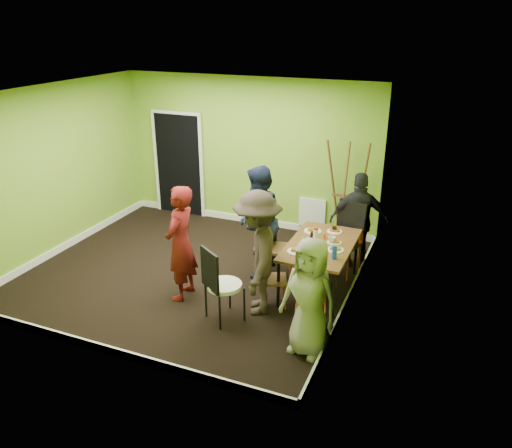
{
  "coord_description": "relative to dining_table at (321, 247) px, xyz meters",
  "views": [
    {
      "loc": [
        3.62,
        -6.13,
        3.77
      ],
      "look_at": [
        1.09,
        0.0,
        1.0
      ],
      "focal_mm": 35.0,
      "sensor_mm": 36.0,
      "label": 1
    }
  ],
  "objects": [
    {
      "name": "ground",
      "position": [
        -2.0,
        -0.23,
        -0.7
      ],
      "size": [
        5.0,
        5.0,
        0.0
      ],
      "primitive_type": "plane",
      "color": "black",
      "rests_on": "ground"
    },
    {
      "name": "room_walls",
      "position": [
        -2.02,
        -0.18,
        0.29
      ],
      "size": [
        5.04,
        4.54,
        2.82
      ],
      "color": "#7EAC2C",
      "rests_on": "ground"
    },
    {
      "name": "dining_table",
      "position": [
        0.0,
        0.0,
        0.0
      ],
      "size": [
        0.9,
        1.5,
        0.75
      ],
      "color": "black",
      "rests_on": "ground"
    },
    {
      "name": "chair_left_far",
      "position": [
        -0.75,
        0.11,
        -0.1
      ],
      "size": [
        0.52,
        0.51,
        1.06
      ],
      "rotation": [
        0.0,
        0.0,
        -1.37
      ],
      "color": "#D95514",
      "rests_on": "ground"
    },
    {
      "name": "chair_left_near",
      "position": [
        -0.54,
        -0.67,
        -0.22
      ],
      "size": [
        0.47,
        0.46,
        0.85
      ],
      "rotation": [
        0.0,
        0.0,
        -1.15
      ],
      "color": "#D95514",
      "rests_on": "ground"
    },
    {
      "name": "chair_back_end",
      "position": [
        0.25,
        0.85,
        0.1
      ],
      "size": [
        0.59,
        0.65,
        1.13
      ],
      "rotation": [
        0.0,
        0.0,
        2.86
      ],
      "color": "#D95514",
      "rests_on": "ground"
    },
    {
      "name": "chair_front_end",
      "position": [
        0.22,
        -1.21,
        -0.19
      ],
      "size": [
        0.45,
        0.45,
        0.9
      ],
      "rotation": [
        0.0,
        0.0,
        0.26
      ],
      "color": "#D95514",
      "rests_on": "ground"
    },
    {
      "name": "chair_bentwood",
      "position": [
        -0.99,
        -1.29,
        -0.11
      ],
      "size": [
        0.57,
        0.58,
        1.07
      ],
      "rotation": [
        0.0,
        0.0,
        -0.59
      ],
      "color": "black",
      "rests_on": "ground"
    },
    {
      "name": "easel",
      "position": [
        -0.05,
        1.78,
        0.23
      ],
      "size": [
        0.75,
        0.71,
        1.88
      ],
      "color": "brown",
      "rests_on": "ground"
    },
    {
      "name": "plate_near_left",
      "position": [
        -0.23,
        0.38,
        0.06
      ],
      "size": [
        0.26,
        0.26,
        0.01
      ],
      "primitive_type": "cylinder",
      "color": "white",
      "rests_on": "dining_table"
    },
    {
      "name": "plate_near_right",
      "position": [
        -0.24,
        -0.39,
        0.06
      ],
      "size": [
        0.26,
        0.26,
        0.01
      ],
      "primitive_type": "cylinder",
      "color": "white",
      "rests_on": "dining_table"
    },
    {
      "name": "plate_far_back",
      "position": [
        0.08,
        0.5,
        0.06
      ],
      "size": [
        0.23,
        0.23,
        0.01
      ],
      "primitive_type": "cylinder",
      "color": "white",
      "rests_on": "dining_table"
    },
    {
      "name": "plate_far_front",
      "position": [
        -0.05,
        -0.61,
        0.06
      ],
      "size": [
        0.26,
        0.26,
        0.01
      ],
      "primitive_type": "cylinder",
      "color": "white",
      "rests_on": "dining_table"
    },
    {
      "name": "plate_wall_back",
      "position": [
        0.17,
        0.1,
        0.06
      ],
      "size": [
        0.21,
        0.21,
        0.01
      ],
      "primitive_type": "cylinder",
      "color": "white",
      "rests_on": "dining_table"
    },
    {
      "name": "plate_wall_front",
      "position": [
        0.24,
        -0.13,
        0.06
      ],
      "size": [
        0.24,
        0.24,
        0.01
      ],
      "primitive_type": "cylinder",
      "color": "white",
      "rests_on": "dining_table"
    },
    {
      "name": "thermos",
      "position": [
        -0.07,
        -0.04,
        0.17
      ],
      "size": [
        0.07,
        0.07,
        0.23
      ],
      "primitive_type": "cylinder",
      "color": "white",
      "rests_on": "dining_table"
    },
    {
      "name": "blue_bottle",
      "position": [
        0.29,
        -0.39,
        0.15
      ],
      "size": [
        0.07,
        0.07,
        0.19
      ],
      "primitive_type": "cylinder",
      "color": "#1746AE",
      "rests_on": "dining_table"
    },
    {
      "name": "orange_bottle",
      "position": [
        -0.0,
        0.2,
        0.1
      ],
      "size": [
        0.03,
        0.03,
        0.08
      ],
      "primitive_type": "cylinder",
      "color": "#D95514",
      "rests_on": "dining_table"
    },
    {
      "name": "glass_mid",
      "position": [
        -0.17,
        0.14,
        0.1
      ],
      "size": [
        0.07,
        0.07,
        0.1
      ],
      "primitive_type": "cylinder",
      "color": "black",
      "rests_on": "dining_table"
    },
    {
      "name": "glass_back",
      "position": [
        0.07,
        0.49,
        0.1
      ],
      "size": [
        0.07,
        0.07,
        0.09
      ],
      "primitive_type": "cylinder",
      "color": "black",
      "rests_on": "dining_table"
    },
    {
      "name": "glass_front",
      "position": [
        0.04,
        -0.41,
        0.1
      ],
      "size": [
        0.06,
        0.06,
        0.09
      ],
      "primitive_type": "cylinder",
      "color": "black",
      "rests_on": "dining_table"
    },
    {
      "name": "cup_a",
      "position": [
        -0.18,
        -0.11,
        0.1
      ],
      "size": [
        0.12,
        0.12,
        0.1
      ],
      "primitive_type": "imported",
      "color": "white",
      "rests_on": "dining_table"
    },
    {
      "name": "cup_b",
      "position": [
        0.14,
        0.09,
        0.1
      ],
      "size": [
        0.1,
        0.1,
        0.1
      ],
      "primitive_type": "imported",
      "color": "white",
      "rests_on": "dining_table"
    },
    {
      "name": "person_standing",
      "position": [
        -1.76,
        -0.93,
        0.14
      ],
      "size": [
        0.44,
        0.64,
        1.68
      ],
      "primitive_type": "imported",
      "rotation": [
        0.0,
        0.0,
        -1.51
      ],
      "color": "#5F1110",
      "rests_on": "ground"
    },
    {
      "name": "person_left_far",
      "position": [
        -1.04,
        0.15,
        0.17
      ],
      "size": [
        0.74,
        0.91,
        1.74
      ],
      "primitive_type": "imported",
      "rotation": [
        0.0,
        0.0,
        -1.46
      ],
      "color": "#161D37",
      "rests_on": "ground"
    },
    {
      "name": "person_left_near",
      "position": [
        -0.63,
        -0.86,
        0.17
      ],
      "size": [
        0.99,
        1.27,
        1.73
      ],
      "primitive_type": "imported",
      "rotation": [
        0.0,
        0.0,
        -1.22
      ],
      "color": "#312620",
      "rests_on": "ground"
    },
    {
      "name": "person_back_end",
      "position": [
        0.34,
        1.01,
        0.09
      ],
      "size": [
        0.99,
        0.6,
        1.57
      ],
      "primitive_type": "imported",
      "rotation": [
        0.0,
        0.0,
        3.4
      ],
      "color": "black",
      "rests_on": "ground"
    },
    {
      "name": "person_front_end",
      "position": [
        0.28,
        -1.48,
        0.05
      ],
      "size": [
        0.82,
        0.64,
        1.49
      ],
      "primitive_type": "imported",
      "rotation": [
        0.0,
        0.0,
        -0.25
      ],
      "color": "gray",
      "rests_on": "ground"
    }
  ]
}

